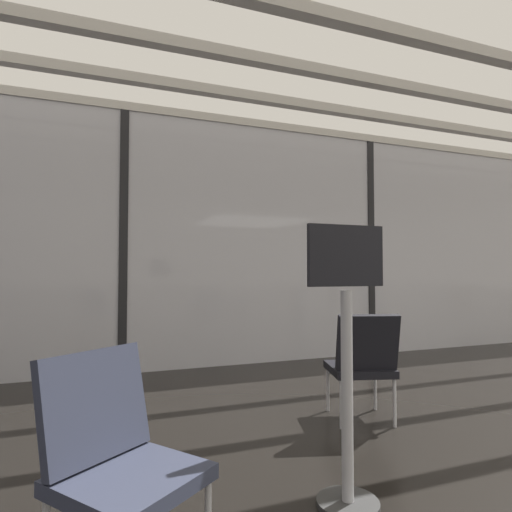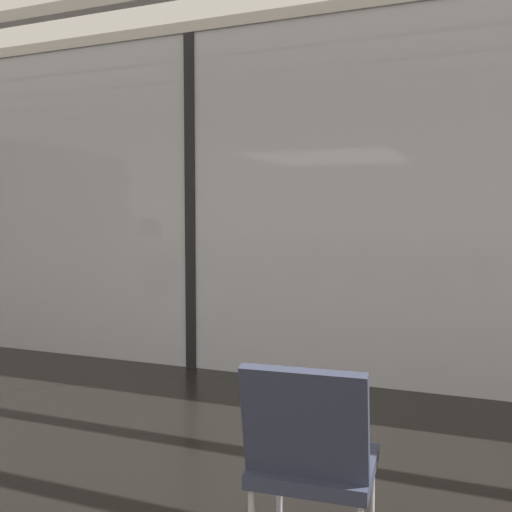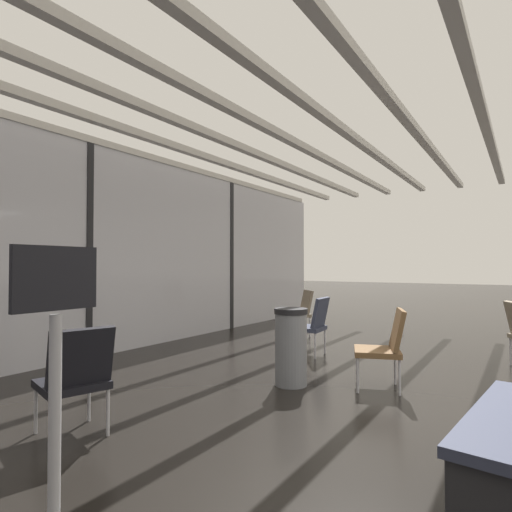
# 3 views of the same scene
# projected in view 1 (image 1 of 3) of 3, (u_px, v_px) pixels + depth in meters

# --- Properties ---
(glass_curtain_wall) EXTENTS (14.00, 0.08, 3.14)m
(glass_curtain_wall) POSITION_uv_depth(u_px,v_px,m) (369.00, 247.00, 6.34)
(glass_curtain_wall) COLOR silver
(glass_curtain_wall) RESTS_ON ground
(window_mullion_0) EXTENTS (0.10, 0.12, 3.14)m
(window_mullion_0) POSITION_uv_depth(u_px,v_px,m) (123.00, 241.00, 5.10)
(window_mullion_0) COLOR black
(window_mullion_0) RESTS_ON ground
(window_mullion_1) EXTENTS (0.10, 0.12, 3.14)m
(window_mullion_1) POSITION_uv_depth(u_px,v_px,m) (369.00, 247.00, 6.34)
(window_mullion_1) COLOR black
(window_mullion_1) RESTS_ON ground
(parked_airplane) EXTENTS (10.87, 4.26, 4.26)m
(parked_airplane) POSITION_uv_depth(u_px,v_px,m) (192.00, 235.00, 10.68)
(parked_airplane) COLOR silver
(parked_airplane) RESTS_ON ground
(lounge_chair_0) EXTENTS (0.70, 0.71, 0.87)m
(lounge_chair_0) POSITION_uv_depth(u_px,v_px,m) (115.00, 450.00, 1.69)
(lounge_chair_0) COLOR #33384C
(lounge_chair_0) RESTS_ON ground
(lounge_chair_1) EXTENTS (0.61, 0.64, 0.87)m
(lounge_chair_1) POSITION_uv_depth(u_px,v_px,m) (363.00, 360.00, 3.42)
(lounge_chair_1) COLOR black
(lounge_chair_1) RESTS_ON ground
(info_sign) EXTENTS (0.44, 0.32, 1.44)m
(info_sign) POSITION_uv_depth(u_px,v_px,m) (347.00, 372.00, 2.20)
(info_sign) COLOR #333333
(info_sign) RESTS_ON ground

